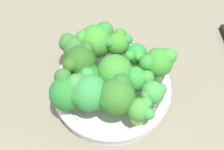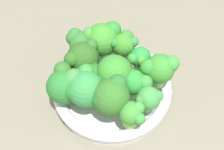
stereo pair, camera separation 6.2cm
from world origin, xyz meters
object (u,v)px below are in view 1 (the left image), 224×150
broccoli_floret_4 (93,78)px  broccoli_floret_0 (117,96)px  broccoli_floret_2 (118,43)px  broccoli_floret_5 (67,91)px  broccoli_floret_13 (140,110)px  bowl (112,89)px  broccoli_floret_11 (115,71)px  broccoli_floret_6 (88,90)px  broccoli_floret_9 (158,61)px  broccoli_floret_12 (153,93)px  broccoli_floret_1 (74,47)px  broccoli_floret_3 (80,62)px  broccoli_floret_7 (137,79)px  broccoli_floret_8 (136,55)px  broccoli_floret_10 (96,39)px

broccoli_floret_4 → broccoli_floret_0: bearing=27.9°
broccoli_floret_2 → broccoli_floret_5: broccoli_floret_5 is taller
broccoli_floret_2 → broccoli_floret_13: size_ratio=1.14×
bowl → broccoli_floret_11: 6.66cm
broccoli_floret_5 → broccoli_floret_6: bearing=75.2°
broccoli_floret_6 → broccoli_floret_11: 6.23cm
broccoli_floret_9 → broccoli_floret_12: broccoli_floret_9 is taller
broccoli_floret_4 → broccoli_floret_5: bearing=-68.7°
bowl → broccoli_floret_12: (6.03, 6.00, 5.23)cm
bowl → broccoli_floret_9: bearing=88.0°
broccoli_floret_2 → broccoli_floret_1: bearing=-102.2°
broccoli_floret_0 → broccoli_floret_13: 4.83cm
broccoli_floret_3 → broccoli_floret_7: 11.22cm
broccoli_floret_0 → broccoli_floret_12: size_ratio=1.43×
broccoli_floret_1 → broccoli_floret_8: bearing=64.8°
broccoli_floret_8 → broccoli_floret_11: bearing=-57.0°
broccoli_floret_11 → broccoli_floret_5: bearing=-80.9°
broccoli_floret_12 → broccoli_floret_2: bearing=-166.1°
bowl → broccoli_floret_2: size_ratio=3.53×
broccoli_floret_5 → broccoli_floret_11: (-1.48, 9.26, 0.75)cm
bowl → broccoli_floret_6: 8.82cm
broccoli_floret_1 → broccoli_floret_9: bearing=60.0°
bowl → broccoli_floret_9: size_ratio=3.16×
broccoli_floret_2 → broccoli_floret_11: bearing=-20.7°
broccoli_floret_7 → broccoli_floret_13: bearing=-12.8°
bowl → broccoli_floret_11: bearing=34.4°
broccoli_floret_4 → broccoli_floret_10: size_ratio=0.73×
broccoli_floret_0 → broccoli_floret_13: (3.22, 3.37, -1.27)cm
broccoli_floret_3 → broccoli_floret_12: broccoli_floret_3 is taller
bowl → broccoli_floret_2: broccoli_floret_2 is taller
broccoli_floret_10 → broccoli_floret_6: bearing=-20.8°
broccoli_floret_5 → broccoli_floret_4: bearing=111.3°
broccoli_floret_0 → broccoli_floret_7: 5.88cm
broccoli_floret_6 → broccoli_floret_2: bearing=138.0°
broccoli_floret_4 → broccoli_floret_5: 5.51cm
broccoli_floret_0 → broccoli_floret_10: (-13.98, -0.30, -0.25)cm
broccoli_floret_1 → broccoli_floret_4: (8.18, 1.90, -0.23)cm
broccoli_floret_6 → broccoli_floret_7: size_ratio=1.26×
broccoli_floret_6 → broccoli_floret_11: (-2.42, 5.73, 0.27)cm
broccoli_floret_10 → broccoli_floret_12: broccoli_floret_10 is taller
broccoli_floret_1 → broccoli_floret_6: (11.10, 0.32, 0.81)cm
broccoli_floret_12 → broccoli_floret_13: size_ratio=0.95×
broccoli_floret_9 → broccoli_floret_10: (-8.54, -10.01, -0.21)cm
broccoli_floret_2 → broccoli_floret_7: size_ratio=1.10×
broccoli_floret_9 → broccoli_floret_11: 8.56cm
broccoli_floret_2 → broccoli_floret_6: 12.43cm
broccoli_floret_1 → broccoli_floret_9: (8.42, 14.60, 1.03)cm
broccoli_floret_10 → broccoli_floret_13: bearing=12.1°
bowl → broccoli_floret_7: 7.36cm
broccoli_floret_1 → broccoli_floret_7: 14.42cm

